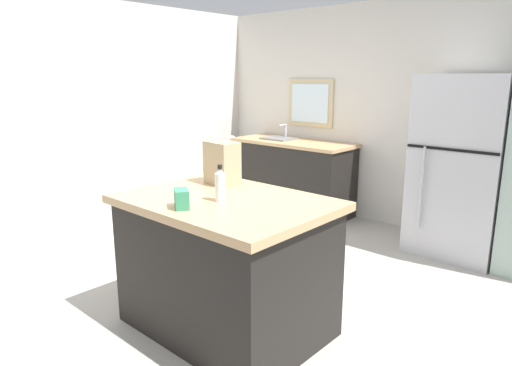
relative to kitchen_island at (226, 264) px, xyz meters
name	(u,v)px	position (x,y,z in m)	size (l,w,h in m)	color
ground	(239,300)	(-0.21, 0.33, -0.47)	(6.21, 6.21, 0.00)	#ADA89E
back_wall	(396,116)	(-0.22, 2.92, 0.80)	(5.03, 0.13, 2.52)	silver
left_wall	(71,118)	(-2.72, 0.33, 0.79)	(0.10, 5.18, 2.52)	silver
kitchen_island	(226,264)	(0.00, 0.00, 0.00)	(1.36, 0.98, 0.93)	black
refrigerator	(462,167)	(0.68, 2.48, 0.39)	(0.81, 0.76, 1.72)	#B7B7BC
sink_counter	(292,175)	(-1.40, 2.54, 0.00)	(1.58, 0.65, 1.09)	black
shopping_bag	(222,163)	(-0.30, 0.26, 0.62)	(0.26, 0.18, 0.36)	tan
small_box	(182,199)	(-0.04, -0.33, 0.52)	(0.14, 0.08, 0.12)	#388E66
bottle	(220,185)	(0.03, -0.07, 0.56)	(0.07, 0.07, 0.23)	white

